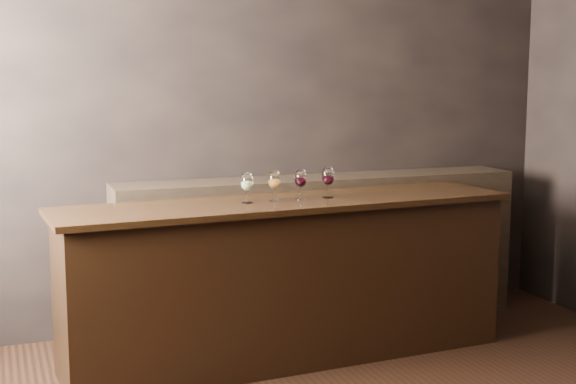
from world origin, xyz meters
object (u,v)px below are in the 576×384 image
object	(u,v)px
back_bar_shelf	(320,250)
glass_red_a	(301,179)
glass_white	(247,183)
glass_amber	(274,181)
bar_counter	(288,283)
glass_red_b	(328,177)

from	to	relation	value
back_bar_shelf	glass_red_a	distance (m)	0.93
glass_white	glass_amber	xyz separation A→B (m)	(0.17, 0.00, 0.00)
back_bar_shelf	glass_amber	bearing A→B (deg)	-131.91
bar_counter	glass_white	xyz separation A→B (m)	(-0.26, -0.01, 0.63)
bar_counter	glass_red_a	xyz separation A→B (m)	(0.09, 0.01, 0.63)
back_bar_shelf	bar_counter	bearing A→B (deg)	-127.54
bar_counter	glass_white	distance (m)	0.68
glass_red_a	glass_red_b	world-z (taller)	glass_red_b
bar_counter	glass_red_b	xyz separation A→B (m)	(0.27, 0.02, 0.64)
glass_red_a	bar_counter	bearing A→B (deg)	-170.60
bar_counter	glass_white	bearing A→B (deg)	178.56
bar_counter	glass_amber	bearing A→B (deg)	-178.30
glass_white	glass_amber	distance (m)	0.17
glass_white	glass_amber	size ratio (longest dim) A/B	0.98
glass_amber	glass_red_a	world-z (taller)	glass_amber
back_bar_shelf	glass_red_b	xyz separation A→B (m)	(-0.20, -0.60, 0.60)
bar_counter	glass_amber	distance (m)	0.64
bar_counter	glass_red_a	world-z (taller)	glass_red_a
glass_white	bar_counter	bearing A→B (deg)	2.07
back_bar_shelf	glass_white	bearing A→B (deg)	-139.43
glass_red_b	bar_counter	bearing A→B (deg)	-176.16
glass_amber	glass_red_b	world-z (taller)	glass_red_b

